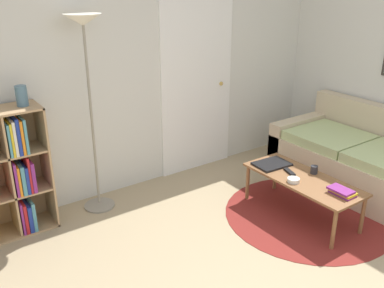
% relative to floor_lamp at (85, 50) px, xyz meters
% --- Properties ---
extents(wall_back, '(7.65, 0.11, 2.60)m').
position_rel_floor_lamp_xyz_m(wall_back, '(0.64, 0.24, -0.24)').
color(wall_back, silver).
rests_on(wall_back, ground_plane).
extents(rug, '(1.56, 1.56, 0.01)m').
position_rel_floor_lamp_xyz_m(rug, '(1.55, -1.30, -1.53)').
color(rug, maroon).
rests_on(rug, ground_plane).
extents(floor_lamp, '(0.32, 0.32, 1.83)m').
position_rel_floor_lamp_xyz_m(floor_lamp, '(0.00, 0.00, 0.00)').
color(floor_lamp, gray).
rests_on(floor_lamp, ground_plane).
extents(couch, '(0.94, 1.84, 0.82)m').
position_rel_floor_lamp_xyz_m(couch, '(2.51, -1.24, -1.25)').
color(couch, '#CCB793').
rests_on(couch, ground_plane).
extents(coffee_table, '(0.47, 1.13, 0.39)m').
position_rel_floor_lamp_xyz_m(coffee_table, '(1.49, -1.26, -1.18)').
color(coffee_table, brown).
rests_on(coffee_table, ground_plane).
extents(laptop, '(0.35, 0.27, 0.02)m').
position_rel_floor_lamp_xyz_m(laptop, '(1.46, -0.89, -1.13)').
color(laptop, black).
rests_on(laptop, coffee_table).
extents(bowl, '(0.11, 0.11, 0.04)m').
position_rel_floor_lamp_xyz_m(bowl, '(1.35, -1.26, -1.12)').
color(bowl, silver).
rests_on(bowl, coffee_table).
extents(book_stack_on_table, '(0.15, 0.22, 0.05)m').
position_rel_floor_lamp_xyz_m(book_stack_on_table, '(1.51, -1.66, -1.11)').
color(book_stack_on_table, '#7F287A').
rests_on(book_stack_on_table, coffee_table).
extents(cup, '(0.07, 0.07, 0.08)m').
position_rel_floor_lamp_xyz_m(cup, '(1.64, -1.25, -1.10)').
color(cup, '#28282D').
rests_on(cup, coffee_table).
extents(remote, '(0.09, 0.17, 0.02)m').
position_rel_floor_lamp_xyz_m(remote, '(1.47, -1.11, -1.13)').
color(remote, black).
rests_on(remote, coffee_table).
extents(vase_on_shelf, '(0.09, 0.09, 0.17)m').
position_rel_floor_lamp_xyz_m(vase_on_shelf, '(-0.57, 0.03, -0.32)').
color(vase_on_shelf, slate).
rests_on(vase_on_shelf, bookshelf).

